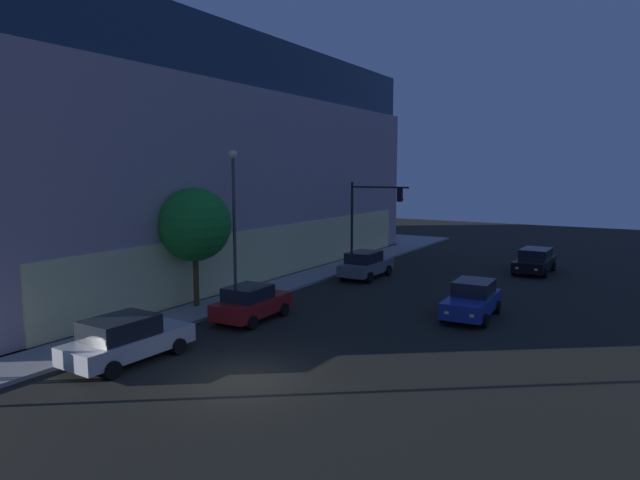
{
  "coord_description": "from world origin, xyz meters",
  "views": [
    {
      "loc": [
        -13.59,
        -11.21,
        6.83
      ],
      "look_at": [
        8.47,
        2.14,
        3.58
      ],
      "focal_mm": 30.86,
      "sensor_mm": 36.0,
      "label": 1
    }
  ],
  "objects_px": {
    "car_red": "(251,303)",
    "car_black": "(535,261)",
    "sidewalk_tree": "(194,225)",
    "car_grey": "(365,264)",
    "car_blue": "(472,300)",
    "car_silver": "(126,339)",
    "modern_building": "(115,163)",
    "street_lamp_sidewalk": "(234,208)",
    "traffic_light_far_corner": "(370,210)"
  },
  "relations": [
    {
      "from": "sidewalk_tree",
      "to": "car_red",
      "type": "height_order",
      "value": "sidewalk_tree"
    },
    {
      "from": "car_silver",
      "to": "car_black",
      "type": "relative_size",
      "value": 0.99
    },
    {
      "from": "traffic_light_far_corner",
      "to": "car_blue",
      "type": "height_order",
      "value": "traffic_light_far_corner"
    },
    {
      "from": "car_blue",
      "to": "modern_building",
      "type": "bearing_deg",
      "value": 84.38
    },
    {
      "from": "modern_building",
      "to": "car_red",
      "type": "distance_m",
      "value": 22.44
    },
    {
      "from": "car_silver",
      "to": "car_grey",
      "type": "height_order",
      "value": "car_grey"
    },
    {
      "from": "car_silver",
      "to": "car_black",
      "type": "height_order",
      "value": "car_silver"
    },
    {
      "from": "traffic_light_far_corner",
      "to": "car_silver",
      "type": "height_order",
      "value": "traffic_light_far_corner"
    },
    {
      "from": "car_grey",
      "to": "street_lamp_sidewalk",
      "type": "bearing_deg",
      "value": 166.28
    },
    {
      "from": "traffic_light_far_corner",
      "to": "car_black",
      "type": "distance_m",
      "value": 11.62
    },
    {
      "from": "traffic_light_far_corner",
      "to": "sidewalk_tree",
      "type": "bearing_deg",
      "value": 170.52
    },
    {
      "from": "car_silver",
      "to": "car_grey",
      "type": "distance_m",
      "value": 18.44
    },
    {
      "from": "car_silver",
      "to": "car_red",
      "type": "height_order",
      "value": "car_silver"
    },
    {
      "from": "sidewalk_tree",
      "to": "car_black",
      "type": "height_order",
      "value": "sidewalk_tree"
    },
    {
      "from": "modern_building",
      "to": "car_grey",
      "type": "xyz_separation_m",
      "value": [
        3.18,
        -19.66,
        -6.5
      ]
    },
    {
      "from": "traffic_light_far_corner",
      "to": "car_blue",
      "type": "bearing_deg",
      "value": -132.83
    },
    {
      "from": "traffic_light_far_corner",
      "to": "sidewalk_tree",
      "type": "xyz_separation_m",
      "value": [
        -14.55,
        2.43,
        0.07
      ]
    },
    {
      "from": "car_black",
      "to": "car_blue",
      "type": "bearing_deg",
      "value": 178.31
    },
    {
      "from": "car_grey",
      "to": "car_silver",
      "type": "bearing_deg",
      "value": 178.81
    },
    {
      "from": "modern_building",
      "to": "sidewalk_tree",
      "type": "xyz_separation_m",
      "value": [
        -8.23,
        -15.96,
        -3.17
      ]
    },
    {
      "from": "modern_building",
      "to": "sidewalk_tree",
      "type": "bearing_deg",
      "value": -117.29
    },
    {
      "from": "modern_building",
      "to": "street_lamp_sidewalk",
      "type": "distance_m",
      "value": 18.66
    },
    {
      "from": "traffic_light_far_corner",
      "to": "car_black",
      "type": "xyz_separation_m",
      "value": [
        4.45,
        -10.2,
        -3.32
      ]
    },
    {
      "from": "car_red",
      "to": "car_black",
      "type": "distance_m",
      "value": 21.29
    },
    {
      "from": "street_lamp_sidewalk",
      "to": "car_grey",
      "type": "distance_m",
      "value": 11.03
    },
    {
      "from": "street_lamp_sidewalk",
      "to": "car_black",
      "type": "xyz_separation_m",
      "value": [
        17.52,
        -11.36,
        -4.19
      ]
    },
    {
      "from": "car_red",
      "to": "car_blue",
      "type": "relative_size",
      "value": 0.93
    },
    {
      "from": "street_lamp_sidewalk",
      "to": "car_silver",
      "type": "bearing_deg",
      "value": -166.49
    },
    {
      "from": "car_silver",
      "to": "car_blue",
      "type": "height_order",
      "value": "car_blue"
    },
    {
      "from": "car_red",
      "to": "car_grey",
      "type": "relative_size",
      "value": 0.91
    },
    {
      "from": "modern_building",
      "to": "car_red",
      "type": "height_order",
      "value": "modern_building"
    },
    {
      "from": "car_silver",
      "to": "modern_building",
      "type": "bearing_deg",
      "value": 51.64
    },
    {
      "from": "sidewalk_tree",
      "to": "car_grey",
      "type": "xyz_separation_m",
      "value": [
        11.41,
        -3.7,
        -3.33
      ]
    },
    {
      "from": "sidewalk_tree",
      "to": "car_black",
      "type": "relative_size",
      "value": 1.24
    },
    {
      "from": "street_lamp_sidewalk",
      "to": "modern_building",
      "type": "bearing_deg",
      "value": 68.6
    },
    {
      "from": "street_lamp_sidewalk",
      "to": "car_blue",
      "type": "height_order",
      "value": "street_lamp_sidewalk"
    },
    {
      "from": "modern_building",
      "to": "sidewalk_tree",
      "type": "relative_size",
      "value": 6.33
    },
    {
      "from": "street_lamp_sidewalk",
      "to": "traffic_light_far_corner",
      "type": "bearing_deg",
      "value": -5.04
    },
    {
      "from": "car_blue",
      "to": "car_black",
      "type": "xyz_separation_m",
      "value": [
        13.54,
        -0.4,
        -0.02
      ]
    },
    {
      "from": "car_red",
      "to": "car_grey",
      "type": "height_order",
      "value": "car_grey"
    },
    {
      "from": "street_lamp_sidewalk",
      "to": "car_black",
      "type": "relative_size",
      "value": 1.62
    },
    {
      "from": "modern_building",
      "to": "car_red",
      "type": "bearing_deg",
      "value": -113.54
    },
    {
      "from": "modern_building",
      "to": "car_blue",
      "type": "xyz_separation_m",
      "value": [
        -2.77,
        -28.19,
        -6.54
      ]
    },
    {
      "from": "traffic_light_far_corner",
      "to": "car_silver",
      "type": "distance_m",
      "value": 21.84
    },
    {
      "from": "street_lamp_sidewalk",
      "to": "car_black",
      "type": "height_order",
      "value": "street_lamp_sidewalk"
    },
    {
      "from": "sidewalk_tree",
      "to": "car_blue",
      "type": "bearing_deg",
      "value": -65.95
    },
    {
      "from": "car_grey",
      "to": "car_black",
      "type": "distance_m",
      "value": 11.72
    },
    {
      "from": "traffic_light_far_corner",
      "to": "car_red",
      "type": "relative_size",
      "value": 1.41
    },
    {
      "from": "street_lamp_sidewalk",
      "to": "car_red",
      "type": "relative_size",
      "value": 1.84
    },
    {
      "from": "modern_building",
      "to": "traffic_light_far_corner",
      "type": "distance_m",
      "value": 19.71
    }
  ]
}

